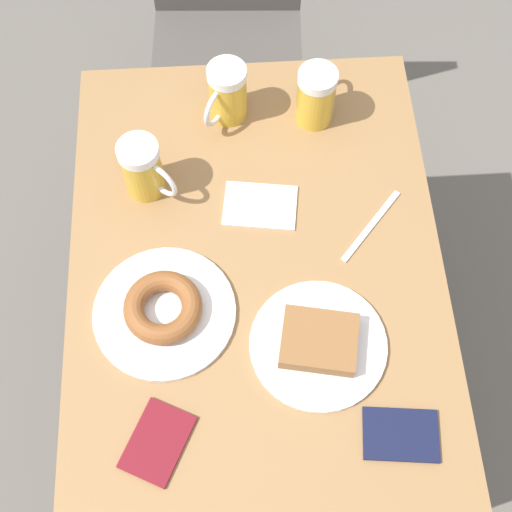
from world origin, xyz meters
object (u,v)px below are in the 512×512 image
(plate_with_donut, at_px, (164,310))
(beer_mug_center, at_px, (143,169))
(fork, at_px, (371,226))
(passport_far_edge, at_px, (158,442))
(chair, at_px, (227,15))
(napkin_folded, at_px, (260,206))
(passport_near_edge, at_px, (401,435))
(plate_with_cake, at_px, (319,343))
(beer_mug_left, at_px, (316,95))
(beer_mug_right, at_px, (227,93))

(plate_with_donut, relative_size, beer_mug_center, 1.96)
(fork, distance_m, passport_far_edge, 0.56)
(plate_with_donut, bearing_deg, chair, 81.15)
(napkin_folded, relative_size, fork, 1.02)
(beer_mug_center, distance_m, passport_near_edge, 0.67)
(chair, relative_size, passport_far_edge, 5.42)
(plate_with_cake, xyz_separation_m, passport_far_edge, (-0.28, -0.15, -0.01))
(beer_mug_center, height_order, passport_near_edge, beer_mug_center)
(beer_mug_center, bearing_deg, chair, 74.89)
(plate_with_donut, height_order, beer_mug_left, beer_mug_left)
(plate_with_donut, bearing_deg, beer_mug_right, 73.19)
(beer_mug_center, height_order, fork, beer_mug_center)
(passport_near_edge, relative_size, passport_far_edge, 0.89)
(beer_mug_right, relative_size, napkin_folded, 0.86)
(passport_near_edge, bearing_deg, fork, 89.53)
(beer_mug_left, height_order, beer_mug_center, same)
(beer_mug_center, distance_m, passport_far_edge, 0.51)
(plate_with_donut, xyz_separation_m, beer_mug_left, (0.31, 0.43, 0.05))
(plate_with_donut, distance_m, beer_mug_center, 0.28)
(beer_mug_left, bearing_deg, napkin_folded, -120.63)
(passport_far_edge, bearing_deg, beer_mug_left, 63.71)
(plate_with_cake, distance_m, fork, 0.27)
(plate_with_donut, relative_size, passport_near_edge, 1.92)
(napkin_folded, xyz_separation_m, passport_near_edge, (0.21, -0.46, 0.00))
(plate_with_cake, bearing_deg, plate_with_donut, 163.95)
(beer_mug_left, bearing_deg, fork, -72.64)
(plate_with_donut, bearing_deg, beer_mug_left, 53.78)
(plate_with_cake, relative_size, fork, 1.61)
(beer_mug_left, xyz_separation_m, passport_near_edge, (0.08, -0.67, -0.06))
(chair, height_order, passport_near_edge, chair)
(beer_mug_center, bearing_deg, fork, -14.88)
(passport_far_edge, bearing_deg, beer_mug_center, 92.26)
(plate_with_cake, xyz_separation_m, fork, (0.13, 0.23, -0.01))
(plate_with_cake, xyz_separation_m, beer_mug_right, (-0.14, 0.52, 0.05))
(beer_mug_right, xyz_separation_m, fork, (0.26, -0.28, -0.06))
(napkin_folded, relative_size, passport_far_edge, 1.01)
(passport_near_edge, bearing_deg, beer_mug_right, 110.82)
(chair, bearing_deg, beer_mug_center, -101.79)
(napkin_folded, bearing_deg, beer_mug_right, 103.19)
(beer_mug_left, bearing_deg, passport_near_edge, -83.10)
(plate_with_donut, height_order, passport_near_edge, plate_with_donut)
(plate_with_cake, bearing_deg, passport_far_edge, -151.66)
(beer_mug_left, height_order, napkin_folded, beer_mug_left)
(beer_mug_center, relative_size, fork, 0.87)
(chair, height_order, beer_mug_center, beer_mug_center)
(fork, bearing_deg, plate_with_donut, -158.46)
(chair, relative_size, beer_mug_right, 6.24)
(plate_with_donut, bearing_deg, napkin_folded, 48.91)
(beer_mug_right, bearing_deg, fork, -47.20)
(plate_with_cake, xyz_separation_m, plate_with_donut, (-0.27, 0.08, 0.00))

